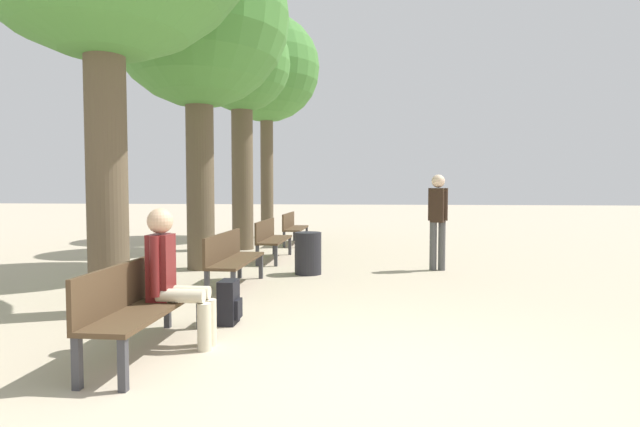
% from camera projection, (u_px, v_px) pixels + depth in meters
% --- Properties ---
extents(ground_plane, '(80.00, 80.00, 0.00)m').
position_uv_depth(ground_plane, '(358.00, 379.00, 3.86)').
color(ground_plane, '#B7A88E').
extents(bench_row_0, '(0.44, 1.72, 0.82)m').
position_uv_depth(bench_row_0, '(140.00, 300.00, 4.43)').
color(bench_row_0, '#4C3823').
rests_on(bench_row_0, ground_plane).
extents(bench_row_1, '(0.44, 1.72, 0.82)m').
position_uv_depth(bench_row_1, '(231.00, 256.00, 7.32)').
color(bench_row_1, '#4C3823').
rests_on(bench_row_1, ground_plane).
extents(bench_row_2, '(0.44, 1.72, 0.82)m').
position_uv_depth(bench_row_2, '(271.00, 236.00, 10.21)').
color(bench_row_2, '#4C3823').
rests_on(bench_row_2, ground_plane).
extents(bench_row_3, '(0.44, 1.72, 0.82)m').
position_uv_depth(bench_row_3, '(293.00, 226.00, 13.09)').
color(bench_row_3, '#4C3823').
rests_on(bench_row_3, ground_plane).
extents(tree_row_1, '(3.25, 3.25, 6.17)m').
position_uv_depth(tree_row_1, '(198.00, 19.00, 8.85)').
color(tree_row_1, brown).
rests_on(tree_row_1, ground_plane).
extents(tree_row_2, '(2.33, 2.33, 5.62)m').
position_uv_depth(tree_row_2, '(242.00, 70.00, 11.81)').
color(tree_row_2, brown).
rests_on(tree_row_2, ground_plane).
extents(tree_row_3, '(3.12, 3.12, 6.54)m').
position_uv_depth(tree_row_3, '(266.00, 70.00, 14.58)').
color(tree_row_3, brown).
rests_on(tree_row_3, ground_plane).
extents(person_seated, '(0.62, 0.35, 1.29)m').
position_uv_depth(person_seated, '(173.00, 274.00, 4.61)').
color(person_seated, beige).
rests_on(person_seated, ground_plane).
extents(backpack, '(0.22, 0.28, 0.48)m').
position_uv_depth(backpack, '(229.00, 302.00, 5.41)').
color(backpack, black).
rests_on(backpack, ground_plane).
extents(pedestrian_near, '(0.35, 0.27, 1.71)m').
position_uv_depth(pedestrian_near, '(438.00, 216.00, 8.90)').
color(pedestrian_near, '#4C4C4C').
rests_on(pedestrian_near, ground_plane).
extents(trash_bin, '(0.46, 0.46, 0.72)m').
position_uv_depth(trash_bin, '(308.00, 253.00, 8.53)').
color(trash_bin, '#232328').
rests_on(trash_bin, ground_plane).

